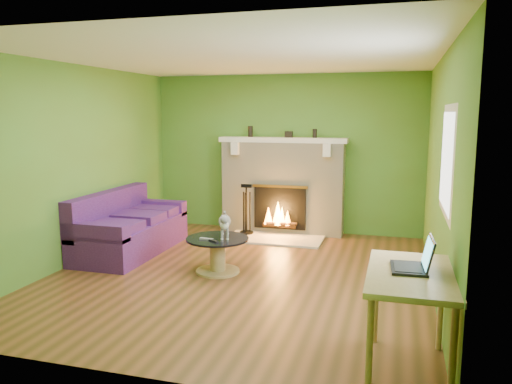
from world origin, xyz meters
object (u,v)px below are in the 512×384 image
sofa (128,229)px  desk (411,285)px  coffee_table (218,252)px  cat (225,224)px

sofa → desk: sofa is taller
sofa → coffee_table: size_ratio=2.48×
sofa → cat: (1.64, -0.49, 0.27)m
sofa → coffee_table: (1.56, -0.54, -0.08)m
coffee_table → sofa: bearing=161.1°
sofa → coffee_table: sofa is taller
coffee_table → desk: (2.25, -1.92, 0.46)m
desk → cat: size_ratio=2.06×
desk → cat: desk is taller
coffee_table → desk: desk is taller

